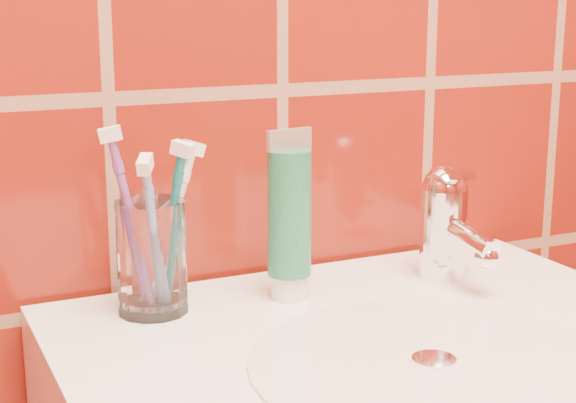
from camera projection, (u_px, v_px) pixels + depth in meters
name	position (u px, v px, depth m)	size (l,w,h in m)	color
glass_tumbler	(152.00, 257.00, 0.81)	(0.07, 0.07, 0.11)	white
toothpaste_tube	(289.00, 221.00, 0.84)	(0.05, 0.04, 0.17)	white
faucet	(446.00, 219.00, 0.91)	(0.05, 0.11, 0.12)	white
toothbrush_0	(171.00, 226.00, 0.83)	(0.07, 0.03, 0.16)	silver
toothbrush_1	(154.00, 239.00, 0.78)	(0.05, 0.07, 0.16)	#6B86BE
toothbrush_2	(132.00, 224.00, 0.79)	(0.05, 0.03, 0.18)	#7A438F
toothbrush_3	(170.00, 228.00, 0.81)	(0.04, 0.05, 0.17)	#0D6D71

